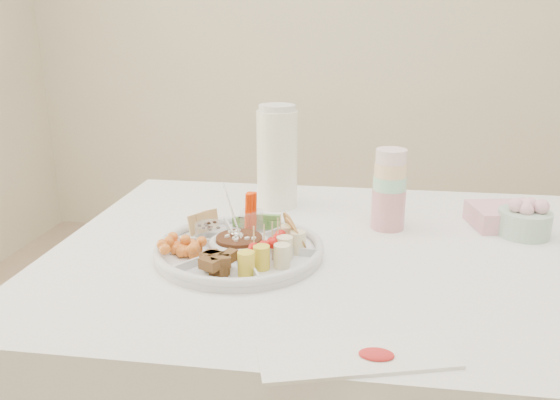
# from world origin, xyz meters

# --- Properties ---
(wall_back) EXTENTS (4.00, 0.02, 2.70)m
(wall_back) POSITION_xyz_m (0.00, 2.00, 1.35)
(wall_back) COLOR beige
(wall_back) RESTS_ON ground
(dining_table) EXTENTS (1.52, 1.02, 0.76)m
(dining_table) POSITION_xyz_m (0.00, 0.00, 0.38)
(dining_table) COLOR white
(dining_table) RESTS_ON floor
(party_tray) EXTENTS (0.42, 0.42, 0.04)m
(party_tray) POSITION_xyz_m (-0.31, -0.08, 0.78)
(party_tray) COLOR silver
(party_tray) RESTS_ON dining_table
(bean_dip) EXTENTS (0.11, 0.11, 0.04)m
(bean_dip) POSITION_xyz_m (-0.31, -0.08, 0.79)
(bean_dip) COLOR #4B1E0C
(bean_dip) RESTS_ON party_tray
(tortillas) EXTENTS (0.12, 0.12, 0.06)m
(tortillas) POSITION_xyz_m (-0.19, -0.03, 0.80)
(tortillas) COLOR #BA6B3C
(tortillas) RESTS_ON party_tray
(carrot_cucumber) EXTENTS (0.12, 0.12, 0.10)m
(carrot_cucumber) POSITION_xyz_m (-0.30, 0.05, 0.82)
(carrot_cucumber) COLOR #FE3700
(carrot_cucumber) RESTS_ON party_tray
(pita_raisins) EXTENTS (0.11, 0.11, 0.05)m
(pita_raisins) POSITION_xyz_m (-0.42, -0.00, 0.80)
(pita_raisins) COLOR #E2BD60
(pita_raisins) RESTS_ON party_tray
(cherries) EXTENTS (0.12, 0.12, 0.04)m
(cherries) POSITION_xyz_m (-0.43, -0.13, 0.79)
(cherries) COLOR #CF5C24
(cherries) RESTS_ON party_tray
(granola_chunks) EXTENTS (0.12, 0.12, 0.05)m
(granola_chunks) POSITION_xyz_m (-0.32, -0.21, 0.79)
(granola_chunks) COLOR brown
(granola_chunks) RESTS_ON party_tray
(banana_tomato) EXTENTS (0.13, 0.13, 0.09)m
(banana_tomato) POSITION_xyz_m (-0.21, -0.15, 0.82)
(banana_tomato) COLOR #FCFA6E
(banana_tomato) RESTS_ON party_tray
(cup_stack) EXTENTS (0.10, 0.10, 0.24)m
(cup_stack) POSITION_xyz_m (0.03, 0.15, 0.88)
(cup_stack) COLOR silver
(cup_stack) RESTS_ON dining_table
(thermos) EXTENTS (0.15, 0.15, 0.30)m
(thermos) POSITION_xyz_m (-0.28, 0.29, 0.91)
(thermos) COLOR white
(thermos) RESTS_ON dining_table
(flower_bowl) EXTENTS (0.16, 0.16, 0.10)m
(flower_bowl) POSITION_xyz_m (0.37, 0.15, 0.81)
(flower_bowl) COLOR #B0C8B8
(flower_bowl) RESTS_ON dining_table
(napkin_stack) EXTENTS (0.18, 0.17, 0.05)m
(napkin_stack) POSITION_xyz_m (0.33, 0.21, 0.78)
(napkin_stack) COLOR #ECA5B8
(napkin_stack) RESTS_ON dining_table
(placemat) EXTENTS (0.33, 0.19, 0.01)m
(placemat) POSITION_xyz_m (-0.04, -0.45, 0.76)
(placemat) COLOR white
(placemat) RESTS_ON dining_table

